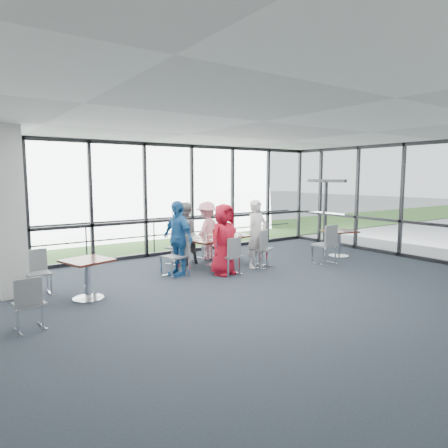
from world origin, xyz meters
TOP-DOWN VIEW (x-y plane):
  - floor at (0.00, 0.00)m, footprint 12.00×10.00m
  - ceiling at (0.00, 0.00)m, footprint 12.00×10.00m
  - curtain_wall_back at (0.00, 5.00)m, footprint 12.00×0.10m
  - curtain_wall_right at (6.00, 0.00)m, footprint 0.10×10.00m
  - exit_door at (6.00, 3.75)m, footprint 0.12×1.60m
  - structural_column at (-3.60, 3.00)m, footprint 0.50×0.50m
  - apron at (0.00, 10.00)m, footprint 80.00×70.00m
  - grass_strip at (0.00, 8.00)m, footprint 80.00×5.00m
  - hangar_main at (4.00, 32.00)m, footprint 24.00×10.00m
  - guard_rail at (0.00, 5.60)m, footprint 12.00×0.06m
  - main_table at (1.03, 2.93)m, footprint 2.06×1.44m
  - side_table_left at (-2.50, 1.96)m, footprint 0.94×0.94m
  - side_table_right at (4.52, 1.93)m, footprint 0.98×0.98m
  - diner_near_left at (0.64, 2.07)m, footprint 0.90×0.68m
  - diner_near_right at (1.74, 2.23)m, footprint 0.67×0.52m
  - diner_far_left at (0.40, 3.52)m, footprint 0.88×0.66m
  - diner_far_right at (1.23, 3.75)m, footprint 1.15×0.90m
  - diner_end at (-0.27, 2.61)m, footprint 0.69×1.08m
  - chair_main_nl at (0.75, 1.98)m, footprint 0.48×0.48m
  - chair_main_nr at (1.82, 2.13)m, footprint 0.61×0.61m
  - chair_main_fl at (0.26, 3.72)m, footprint 0.57×0.57m
  - chair_main_fr at (1.35, 3.94)m, footprint 0.54×0.54m
  - chair_main_end at (-0.38, 2.55)m, footprint 0.54×0.54m
  - chair_spare_la at (-3.64, 0.93)m, footprint 0.45×0.45m
  - chair_spare_lb at (-3.20, 2.76)m, footprint 0.41×0.41m
  - chair_spare_r at (3.42, 1.52)m, footprint 0.51×0.51m
  - plate_nl at (0.65, 2.49)m, footprint 0.25×0.25m
  - plate_nr at (1.62, 2.76)m, footprint 0.27×0.27m
  - plate_fl at (0.47, 3.08)m, footprint 0.25×0.25m
  - plate_fr at (1.39, 3.34)m, footprint 0.27×0.27m
  - plate_end at (0.23, 2.76)m, footprint 0.26×0.26m
  - tumbler_a at (0.83, 2.61)m, footprint 0.06×0.06m
  - tumbler_b at (1.39, 2.78)m, footprint 0.07×0.07m
  - tumbler_c at (1.08, 3.13)m, footprint 0.06×0.06m
  - tumbler_d at (0.48, 2.61)m, footprint 0.07×0.07m
  - menu_a at (0.97, 2.51)m, footprint 0.35×0.29m
  - menu_b at (1.84, 2.84)m, footprint 0.32×0.26m
  - menu_c at (1.11, 3.31)m, footprint 0.34×0.36m
  - condiment_caddy at (1.04, 2.99)m, footprint 0.10×0.07m
  - ketchup_bottle at (0.98, 3.01)m, footprint 0.06×0.06m
  - green_bottle at (1.08, 2.97)m, footprint 0.05×0.05m

SIDE VIEW (x-z plane):
  - apron at x=0.00m, z-range -0.03..-0.01m
  - floor at x=0.00m, z-range -0.02..0.00m
  - grass_strip at x=0.00m, z-range 0.01..0.01m
  - chair_spare_la at x=-3.64m, z-range 0.00..0.80m
  - chair_main_fr at x=1.35m, z-range 0.00..0.83m
  - chair_spare_lb at x=-3.20m, z-range 0.00..0.84m
  - chair_main_fl at x=0.26m, z-range 0.00..0.86m
  - chair_main_nl at x=0.75m, z-range 0.00..0.87m
  - chair_main_end at x=-0.38m, z-range 0.00..0.92m
  - chair_main_nr at x=1.82m, z-range 0.00..0.94m
  - guard_rail at x=0.00m, z-range 0.47..0.53m
  - chair_spare_r at x=3.42m, z-range 0.00..1.01m
  - side_table_left at x=-2.50m, z-range 0.24..0.99m
  - main_table at x=1.03m, z-range 0.25..1.00m
  - side_table_right at x=4.52m, z-range 0.25..1.00m
  - menu_a at x=0.97m, z-range 0.75..0.75m
  - menu_b at x=1.84m, z-range 0.75..0.75m
  - menu_c at x=1.11m, z-range 0.75..0.75m
  - plate_nl at x=0.65m, z-range 0.75..0.76m
  - plate_nr at x=1.62m, z-range 0.75..0.76m
  - plate_fl at x=0.47m, z-range 0.75..0.76m
  - plate_fr at x=1.39m, z-range 0.75..0.76m
  - plate_end at x=0.23m, z-range 0.75..0.76m
  - condiment_caddy at x=1.04m, z-range 0.75..0.79m
  - diner_far_right at x=1.23m, z-range 0.00..1.59m
  - diner_far_left at x=0.40m, z-range 0.00..1.61m
  - tumbler_c at x=1.08m, z-range 0.75..0.88m
  - tumbler_a at x=0.83m, z-range 0.75..0.88m
  - tumbler_d at x=0.48m, z-range 0.75..0.88m
  - tumbler_b at x=1.39m, z-range 0.75..0.89m
  - diner_near_left at x=0.64m, z-range 0.00..1.65m
  - ketchup_bottle at x=0.98m, z-range 0.75..0.93m
  - diner_near_right at x=1.74m, z-range 0.00..1.69m
  - green_bottle at x=1.08m, z-range 0.75..0.95m
  - diner_end at x=-0.27m, z-range 0.00..1.72m
  - exit_door at x=6.00m, z-range 0.00..2.10m
  - curtain_wall_back at x=0.00m, z-range 0.00..3.20m
  - curtain_wall_right at x=6.00m, z-range 0.00..3.20m
  - structural_column at x=-3.60m, z-range 0.00..3.20m
  - hangar_main at x=4.00m, z-range 0.00..6.00m
  - ceiling at x=0.00m, z-range 3.18..3.22m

